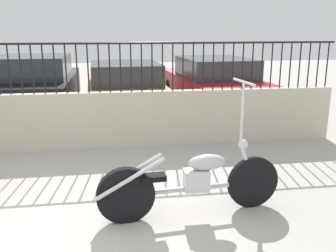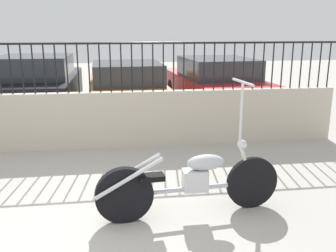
% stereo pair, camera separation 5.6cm
% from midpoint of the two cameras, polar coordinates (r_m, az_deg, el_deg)
% --- Properties ---
extents(ground_plane, '(40.00, 40.00, 0.00)m').
position_cam_midpoint_polar(ground_plane, '(4.03, -19.40, -17.10)').
color(ground_plane, '#ADA89E').
extents(low_wall, '(9.62, 0.18, 0.99)m').
position_cam_midpoint_polar(low_wall, '(6.72, -15.01, 0.70)').
color(low_wall, beige).
rests_on(low_wall, ground_plane).
extents(fence_railing, '(9.62, 0.04, 0.84)m').
position_cam_midpoint_polar(fence_railing, '(6.56, -15.62, 9.63)').
color(fence_railing, black).
rests_on(fence_railing, low_wall).
extents(motorcycle_silver, '(2.14, 0.52, 1.52)m').
position_cam_midpoint_polar(motorcycle_silver, '(4.23, 2.11, -8.51)').
color(motorcycle_silver, black).
rests_on(motorcycle_silver, ground_plane).
extents(car_black, '(1.81, 4.05, 1.44)m').
position_cam_midpoint_polar(car_black, '(9.61, -19.69, 5.81)').
color(car_black, black).
rests_on(car_black, ground_plane).
extents(car_orange, '(1.91, 4.06, 1.28)m').
position_cam_midpoint_polar(car_orange, '(9.14, -6.72, 5.70)').
color(car_orange, black).
rests_on(car_orange, ground_plane).
extents(car_red, '(2.03, 4.43, 1.35)m').
position_cam_midpoint_polar(car_red, '(9.67, 6.67, 6.41)').
color(car_red, black).
rests_on(car_red, ground_plane).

